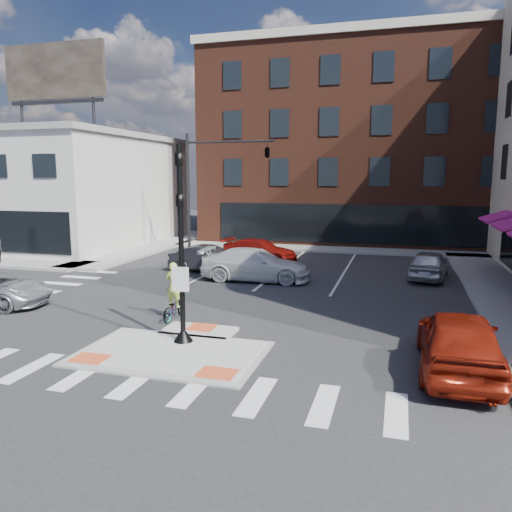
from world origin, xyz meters
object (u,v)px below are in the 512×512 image
(cyclist, at_px, (174,300))
(red_sedan, at_px, (459,341))
(white_pickup, at_px, (256,265))
(bg_car_red, at_px, (260,250))
(bg_car_silver, at_px, (429,264))
(bg_car_dark, at_px, (209,259))

(cyclist, bearing_deg, red_sedan, 166.88)
(white_pickup, distance_m, bg_car_red, 5.77)
(bg_car_silver, bearing_deg, bg_car_dark, 15.14)
(red_sedan, bearing_deg, bg_car_silver, -88.73)
(red_sedan, distance_m, bg_car_silver, 12.82)
(red_sedan, distance_m, bg_car_red, 18.43)
(bg_car_dark, bearing_deg, bg_car_silver, -81.82)
(bg_car_silver, xyz_separation_m, cyclist, (-9.31, -10.31, -0.03))
(bg_car_dark, height_order, bg_car_red, bg_car_dark)
(white_pickup, height_order, bg_car_dark, white_pickup)
(red_sedan, height_order, cyclist, cyclist)
(cyclist, bearing_deg, bg_car_red, -86.38)
(white_pickup, bearing_deg, bg_car_dark, 60.20)
(bg_car_dark, distance_m, cyclist, 9.26)
(red_sedan, xyz_separation_m, white_pickup, (-8.50, 9.97, -0.05))
(bg_car_red, distance_m, cyclist, 13.08)
(red_sedan, height_order, bg_car_dark, red_sedan)
(bg_car_silver, xyz_separation_m, bg_car_red, (-9.74, 2.76, -0.05))
(white_pickup, distance_m, cyclist, 7.52)
(bg_car_dark, bearing_deg, white_pickup, -114.75)
(red_sedan, xyz_separation_m, bg_car_red, (-9.86, 15.57, -0.17))
(red_sedan, bearing_deg, cyclist, -14.13)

